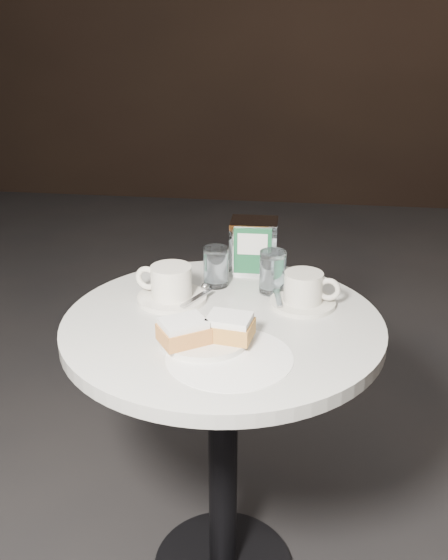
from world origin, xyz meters
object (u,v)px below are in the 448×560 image
water_glass_right (273,273)px  napkin_dispenser (254,246)px  cafe_table (223,396)px  coffee_cup_right (304,291)px  coffee_cup_left (171,286)px  water_glass_left (216,267)px  beignet_plate (206,333)px

water_glass_right → napkin_dispenser: size_ratio=0.74×
cafe_table → coffee_cup_right: 0.31m
coffee_cup_left → water_glass_left: water_glass_left is taller
beignet_plate → water_glass_right: (0.12, 0.27, 0.03)m
water_glass_left → coffee_cup_right: bearing=-21.4°
water_glass_right → napkin_dispenser: napkin_dispenser is taller
water_glass_left → napkin_dispenser: 0.13m
water_glass_left → beignet_plate: bearing=-85.6°
coffee_cup_right → beignet_plate: bearing=-126.7°
beignet_plate → water_glass_left: size_ratio=2.35×
coffee_cup_right → napkin_dispenser: bearing=131.6°
cafe_table → coffee_cup_left: (-0.13, 0.08, 0.23)m
cafe_table → water_glass_right: bearing=59.1°
coffee_cup_right → water_glass_left: size_ratio=1.71×
beignet_plate → napkin_dispenser: bearing=81.2°
coffee_cup_left → water_glass_left: size_ratio=1.93×
coffee_cup_left → napkin_dispenser: napkin_dispenser is taller
water_glass_left → water_glass_right: 0.14m
beignet_plate → water_glass_right: 0.30m
beignet_plate → water_glass_left: (-0.02, 0.29, 0.02)m
cafe_table → water_glass_left: bearing=102.9°
water_glass_left → napkin_dispenser: bearing=50.2°
cafe_table → water_glass_left: water_glass_left is taller
coffee_cup_left → water_glass_right: size_ratio=1.84×
cafe_table → coffee_cup_left: 0.28m
coffee_cup_right → water_glass_left: 0.23m
coffee_cup_left → napkin_dispenser: size_ratio=1.37×
coffee_cup_left → water_glass_right: (0.23, 0.08, 0.01)m
coffee_cup_left → water_glass_right: 0.24m
cafe_table → water_glass_left: 0.31m
cafe_table → coffee_cup_left: size_ratio=3.97×
beignet_plate → napkin_dispenser: napkin_dispenser is taller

